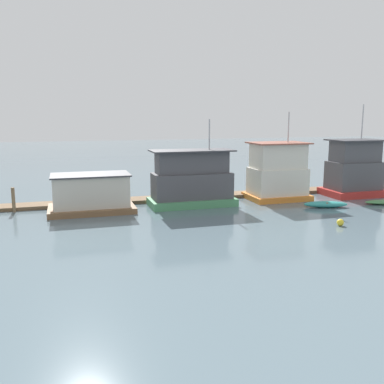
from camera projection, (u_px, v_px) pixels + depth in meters
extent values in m
plane|color=slate|center=(189.00, 206.00, 37.26)|extent=(200.00, 200.00, 0.00)
cube|color=brown|center=(180.00, 198.00, 40.13)|extent=(51.00, 2.13, 0.30)
cube|color=brown|center=(92.00, 209.00, 35.04)|extent=(6.87, 4.19, 0.47)
cube|color=beige|center=(91.00, 191.00, 34.77)|extent=(5.93, 3.25, 2.52)
cube|color=#38383D|center=(90.00, 175.00, 34.54)|extent=(6.23, 3.55, 0.12)
cube|color=#4C9360|center=(192.00, 202.00, 37.38)|extent=(7.46, 3.35, 0.65)
cube|color=#4C4C51|center=(192.00, 186.00, 37.13)|extent=(6.80, 2.69, 2.21)
cube|color=#4C4C51|center=(192.00, 162.00, 36.76)|extent=(6.15, 2.05, 1.88)
cube|color=#38383D|center=(192.00, 151.00, 36.59)|extent=(7.10, 2.99, 0.12)
cylinder|color=#B2B2B7|center=(209.00, 134.00, 36.79)|extent=(0.12, 0.12, 2.60)
cube|color=orange|center=(277.00, 196.00, 40.26)|extent=(5.53, 4.02, 0.50)
cube|color=silver|center=(277.00, 181.00, 40.00)|extent=(4.87, 3.36, 2.44)
cube|color=silver|center=(278.00, 156.00, 39.58)|extent=(4.52, 3.00, 2.27)
cube|color=brown|center=(279.00, 143.00, 39.37)|extent=(5.17, 3.66, 0.12)
cylinder|color=#B2B2B7|center=(289.00, 127.00, 39.39)|extent=(0.12, 0.12, 2.77)
cube|color=red|center=(353.00, 192.00, 42.10)|extent=(5.57, 3.91, 0.65)
cube|color=#4C4C51|center=(354.00, 175.00, 41.80)|extent=(4.71, 3.05, 2.68)
cube|color=#4C4C51|center=(355.00, 151.00, 41.38)|extent=(4.22, 2.56, 2.03)
cube|color=#38383D|center=(356.00, 140.00, 41.19)|extent=(5.01, 3.35, 0.12)
cylinder|color=#B2B2B7|center=(362.00, 122.00, 41.05)|extent=(0.12, 0.12, 3.33)
ellipsoid|color=teal|center=(326.00, 204.00, 36.59)|extent=(3.89, 2.11, 0.53)
cube|color=#997F60|center=(326.00, 202.00, 36.56)|extent=(0.41, 0.92, 0.08)
cylinder|color=brown|center=(163.00, 195.00, 38.24)|extent=(0.23, 0.23, 1.59)
cylinder|color=#846B4C|center=(13.00, 200.00, 34.70)|extent=(0.27, 0.27, 2.03)
sphere|color=yellow|center=(340.00, 222.00, 30.50)|extent=(0.50, 0.50, 0.50)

